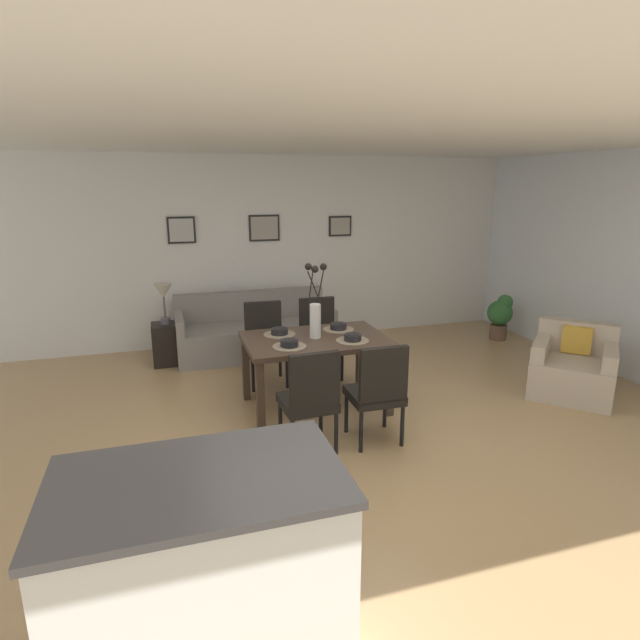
{
  "coord_description": "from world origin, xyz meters",
  "views": [
    {
      "loc": [
        -1.49,
        -3.95,
        2.22
      ],
      "look_at": [
        0.01,
        0.9,
        0.87
      ],
      "focal_mm": 28.93,
      "sensor_mm": 36.0,
      "label": 1
    }
  ],
  "objects_px": {
    "dining_chair_near_left": "(310,396)",
    "dining_chair_far_right": "(319,334)",
    "armchair": "(572,368)",
    "bowl_near_right": "(279,331)",
    "potted_plant": "(500,315)",
    "framed_picture_left": "(181,230)",
    "bowl_near_left": "(289,343)",
    "dining_chair_far_left": "(378,389)",
    "bowl_far_right": "(338,326)",
    "framed_picture_right": "(340,226)",
    "side_table": "(167,344)",
    "dining_chair_near_right": "(265,339)",
    "sofa": "(255,333)",
    "centerpiece_vase": "(315,310)",
    "bowl_far_left": "(353,337)",
    "framed_picture_center": "(264,228)",
    "table_lamp": "(163,295)",
    "dining_table": "(315,346)"
  },
  "relations": [
    {
      "from": "side_table",
      "to": "armchair",
      "type": "distance_m",
      "value": 4.75
    },
    {
      "from": "framed_picture_right",
      "to": "potted_plant",
      "type": "relative_size",
      "value": 0.51
    },
    {
      "from": "dining_chair_near_left",
      "to": "dining_chair_far_right",
      "type": "height_order",
      "value": "same"
    },
    {
      "from": "bowl_near_right",
      "to": "potted_plant",
      "type": "xyz_separation_m",
      "value": [
        3.56,
        1.26,
        -0.41
      ]
    },
    {
      "from": "dining_chair_near_left",
      "to": "potted_plant",
      "type": "relative_size",
      "value": 1.37
    },
    {
      "from": "bowl_near_left",
      "to": "bowl_far_right",
      "type": "relative_size",
      "value": 1.0
    },
    {
      "from": "bowl_far_right",
      "to": "framed_picture_right",
      "type": "height_order",
      "value": "framed_picture_right"
    },
    {
      "from": "bowl_near_right",
      "to": "bowl_far_right",
      "type": "relative_size",
      "value": 1.0
    },
    {
      "from": "armchair",
      "to": "bowl_near_left",
      "type": "bearing_deg",
      "value": 174.87
    },
    {
      "from": "dining_chair_near_left",
      "to": "framed_picture_center",
      "type": "xyz_separation_m",
      "value": [
        0.3,
        3.31,
        1.11
      ]
    },
    {
      "from": "dining_chair_near_left",
      "to": "armchair",
      "type": "distance_m",
      "value": 3.09
    },
    {
      "from": "dining_chair_far_right",
      "to": "framed_picture_left",
      "type": "relative_size",
      "value": 2.55
    },
    {
      "from": "bowl_far_right",
      "to": "armchair",
      "type": "height_order",
      "value": "bowl_far_right"
    },
    {
      "from": "dining_chair_near_right",
      "to": "centerpiece_vase",
      "type": "relative_size",
      "value": 1.25
    },
    {
      "from": "bowl_near_right",
      "to": "side_table",
      "type": "distance_m",
      "value": 2.01
    },
    {
      "from": "framed_picture_left",
      "to": "framed_picture_right",
      "type": "bearing_deg",
      "value": 0.0
    },
    {
      "from": "dining_chair_near_left",
      "to": "sofa",
      "type": "distance_m",
      "value": 2.76
    },
    {
      "from": "armchair",
      "to": "side_table",
      "type": "bearing_deg",
      "value": 151.13
    },
    {
      "from": "dining_chair_near_left",
      "to": "dining_chair_near_right",
      "type": "bearing_deg",
      "value": 91.31
    },
    {
      "from": "centerpiece_vase",
      "to": "potted_plant",
      "type": "xyz_separation_m",
      "value": [
        3.25,
        1.46,
        -0.65
      ]
    },
    {
      "from": "bowl_near_right",
      "to": "centerpiece_vase",
      "type": "bearing_deg",
      "value": -33.17
    },
    {
      "from": "dining_chair_near_right",
      "to": "sofa",
      "type": "relative_size",
      "value": 0.45
    },
    {
      "from": "table_lamp",
      "to": "framed_picture_center",
      "type": "bearing_deg",
      "value": 24.4
    },
    {
      "from": "dining_chair_far_left",
      "to": "bowl_near_right",
      "type": "relative_size",
      "value": 5.41
    },
    {
      "from": "framed_picture_center",
      "to": "centerpiece_vase",
      "type": "bearing_deg",
      "value": -89.98
    },
    {
      "from": "bowl_far_right",
      "to": "framed_picture_center",
      "type": "bearing_deg",
      "value": 98.0
    },
    {
      "from": "armchair",
      "to": "potted_plant",
      "type": "xyz_separation_m",
      "value": [
        0.49,
        1.95,
        0.09
      ]
    },
    {
      "from": "dining_chair_near_left",
      "to": "sofa",
      "type": "height_order",
      "value": "dining_chair_near_left"
    },
    {
      "from": "bowl_near_left",
      "to": "bowl_near_right",
      "type": "xyz_separation_m",
      "value": [
        0.0,
        0.42,
        0.0
      ]
    },
    {
      "from": "framed_picture_center",
      "to": "framed_picture_left",
      "type": "bearing_deg",
      "value": 180.0
    },
    {
      "from": "bowl_near_right",
      "to": "framed_picture_center",
      "type": "height_order",
      "value": "framed_picture_center"
    },
    {
      "from": "centerpiece_vase",
      "to": "bowl_near_right",
      "type": "height_order",
      "value": "centerpiece_vase"
    },
    {
      "from": "dining_table",
      "to": "table_lamp",
      "type": "distance_m",
      "value": 2.31
    },
    {
      "from": "dining_chair_near_right",
      "to": "dining_chair_far_right",
      "type": "bearing_deg",
      "value": 2.19
    },
    {
      "from": "bowl_near_right",
      "to": "bowl_near_left",
      "type": "bearing_deg",
      "value": -90.0
    },
    {
      "from": "bowl_far_left",
      "to": "table_lamp",
      "type": "bearing_deg",
      "value": 130.44
    },
    {
      "from": "dining_chair_near_left",
      "to": "side_table",
      "type": "height_order",
      "value": "dining_chair_near_left"
    },
    {
      "from": "framed_picture_right",
      "to": "bowl_far_left",
      "type": "bearing_deg",
      "value": -106.73
    },
    {
      "from": "framed_picture_right",
      "to": "dining_chair_near_left",
      "type": "bearing_deg",
      "value": -113.17
    },
    {
      "from": "dining_chair_far_right",
      "to": "framed_picture_center",
      "type": "bearing_deg",
      "value": 101.12
    },
    {
      "from": "dining_chair_far_left",
      "to": "side_table",
      "type": "distance_m",
      "value": 3.2
    },
    {
      "from": "centerpiece_vase",
      "to": "framed_picture_center",
      "type": "height_order",
      "value": "framed_picture_center"
    },
    {
      "from": "dining_chair_near_right",
      "to": "dining_chair_far_left",
      "type": "distance_m",
      "value": 1.84
    },
    {
      "from": "dining_chair_near_left",
      "to": "framed_picture_left",
      "type": "xyz_separation_m",
      "value": [
        -0.81,
        3.31,
        1.11
      ]
    },
    {
      "from": "sofa",
      "to": "framed_picture_center",
      "type": "height_order",
      "value": "framed_picture_center"
    },
    {
      "from": "bowl_far_right",
      "to": "sofa",
      "type": "relative_size",
      "value": 0.08
    },
    {
      "from": "bowl_near_left",
      "to": "bowl_far_left",
      "type": "bearing_deg",
      "value": 0.0
    },
    {
      "from": "bowl_far_left",
      "to": "side_table",
      "type": "bearing_deg",
      "value": 130.44
    },
    {
      "from": "dining_chair_far_right",
      "to": "framed_picture_left",
      "type": "distance_m",
      "value": 2.4
    },
    {
      "from": "dining_chair_near_right",
      "to": "table_lamp",
      "type": "bearing_deg",
      "value": 137.62
    }
  ]
}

